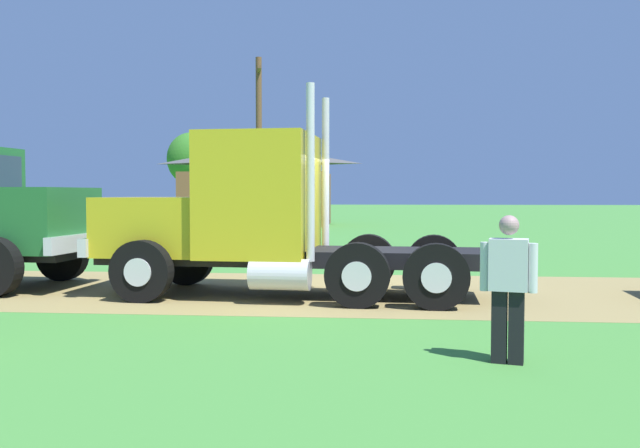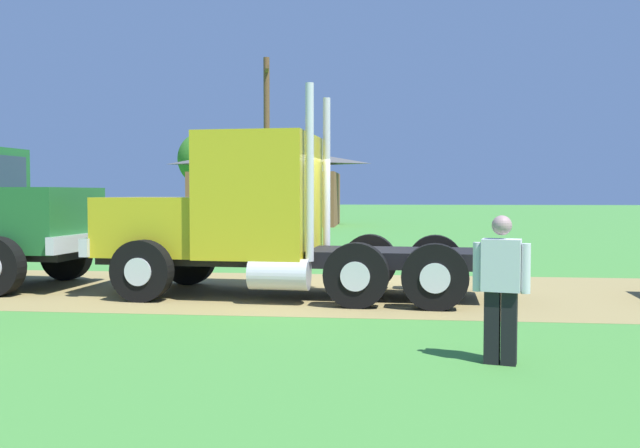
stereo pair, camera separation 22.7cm
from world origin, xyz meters
The scene contains 7 objects.
ground_plane centered at (0.00, 0.00, 0.00)m, with size 200.00×200.00×0.00m, color #438737.
dirt_track centered at (0.00, 0.00, 0.00)m, with size 120.00×5.35×0.01m, color olive.
truck_foreground_white centered at (-1.51, -0.54, 1.36)m, with size 7.20×2.88×3.66m.
visitor_walking_mid centered at (2.25, -5.13, 0.86)m, with size 0.59×0.35×1.61m.
shed_building centered at (-6.44, 26.49, 2.24)m, with size 8.81×6.10×4.65m.
utility_pole_far centered at (-4.48, 16.30, 4.10)m, with size 0.62×2.18×7.71m.
tree_mid centered at (-14.87, 41.65, 4.67)m, with size 3.91×3.91×6.85m.
Camera 2 is at (1.12, -12.53, 1.84)m, focal length 37.81 mm.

